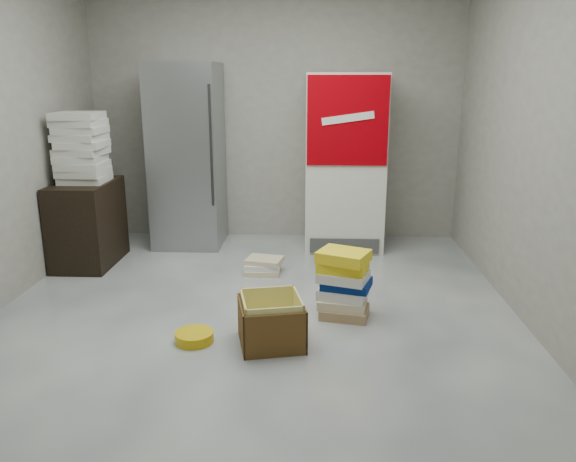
% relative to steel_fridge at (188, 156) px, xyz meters
% --- Properties ---
extents(ground, '(5.00, 5.00, 0.00)m').
position_rel_steel_fridge_xyz_m(ground, '(0.90, -2.13, -0.95)').
color(ground, silver).
rests_on(ground, ground).
extents(room_shell, '(4.04, 5.04, 2.82)m').
position_rel_steel_fridge_xyz_m(room_shell, '(0.90, -2.13, 0.85)').
color(room_shell, '#A19A90').
rests_on(room_shell, ground).
extents(steel_fridge, '(0.70, 0.72, 1.90)m').
position_rel_steel_fridge_xyz_m(steel_fridge, '(0.00, 0.00, 0.00)').
color(steel_fridge, gray).
rests_on(steel_fridge, ground).
extents(coke_cooler, '(0.80, 0.73, 1.80)m').
position_rel_steel_fridge_xyz_m(coke_cooler, '(1.65, -0.01, -0.05)').
color(coke_cooler, silver).
rests_on(coke_cooler, ground).
extents(wood_shelf, '(0.50, 0.80, 0.80)m').
position_rel_steel_fridge_xyz_m(wood_shelf, '(-0.83, -0.73, -0.55)').
color(wood_shelf, black).
rests_on(wood_shelf, ground).
extents(supply_box_stack, '(0.44, 0.43, 0.65)m').
position_rel_steel_fridge_xyz_m(supply_box_stack, '(-0.82, -0.73, 0.17)').
color(supply_box_stack, silver).
rests_on(supply_box_stack, wood_shelf).
extents(phonebook_stack_main, '(0.45, 0.41, 0.52)m').
position_rel_steel_fridge_xyz_m(phonebook_stack_main, '(1.57, -1.86, -0.69)').
color(phonebook_stack_main, '#A27F59').
rests_on(phonebook_stack_main, ground).
extents(phonebook_stack_side, '(0.36, 0.31, 0.14)m').
position_rel_steel_fridge_xyz_m(phonebook_stack_side, '(0.88, -0.94, -0.88)').
color(phonebook_stack_side, beige).
rests_on(phonebook_stack_side, ground).
extents(cardboard_box, '(0.50, 0.50, 0.34)m').
position_rel_steel_fridge_xyz_m(cardboard_box, '(1.06, -2.36, -0.81)').
color(cardboard_box, yellow).
rests_on(cardboard_box, ground).
extents(bucket_lid, '(0.34, 0.34, 0.07)m').
position_rel_steel_fridge_xyz_m(bucket_lid, '(0.53, -2.35, -0.91)').
color(bucket_lid, gold).
rests_on(bucket_lid, ground).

